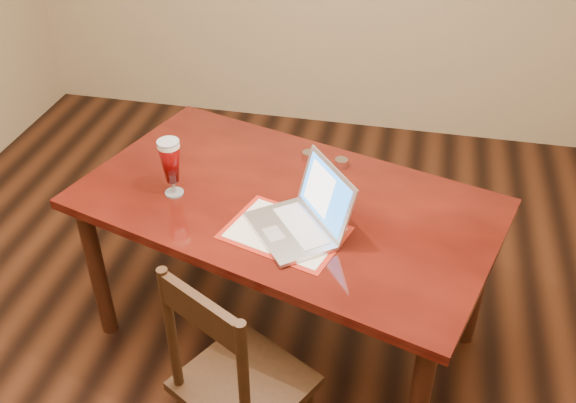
# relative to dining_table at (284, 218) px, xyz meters

# --- Properties ---
(ground) EXTENTS (5.00, 5.00, 0.00)m
(ground) POSITION_rel_dining_table_xyz_m (-0.12, -0.29, -0.73)
(ground) COLOR black
(ground) RESTS_ON ground
(room_shell) EXTENTS (4.51, 5.01, 2.71)m
(room_shell) POSITION_rel_dining_table_xyz_m (-0.12, -0.29, 1.03)
(room_shell) COLOR tan
(room_shell) RESTS_ON ground
(dining_table) EXTENTS (1.97, 1.46, 1.09)m
(dining_table) POSITION_rel_dining_table_xyz_m (0.00, 0.00, 0.00)
(dining_table) COLOR #50120A
(dining_table) RESTS_ON ground
(dining_chair) EXTENTS (0.58, 0.58, 1.03)m
(dining_chair) POSITION_rel_dining_table_xyz_m (-0.02, -0.71, -0.25)
(dining_chair) COLOR black
(dining_chair) RESTS_ON ground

